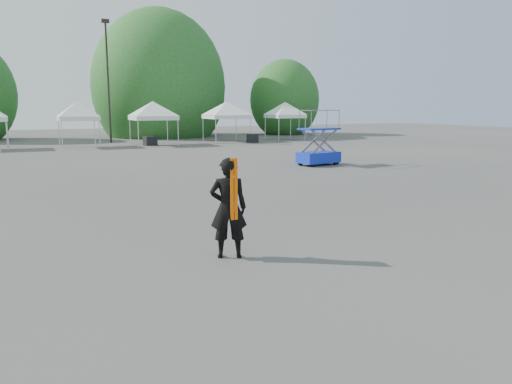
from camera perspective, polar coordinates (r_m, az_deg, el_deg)
name	(u,v)px	position (r m, az deg, el deg)	size (l,w,h in m)	color
ground	(212,236)	(11.57, -5.08, -5.05)	(120.00, 120.00, 0.00)	#474442
light_pole_east	(108,74)	(43.13, -16.58, 12.78)	(0.60, 0.25, 9.80)	black
tree_mid_e	(159,87)	(51.18, -11.01, 11.70)	(5.12, 5.12, 7.79)	#382314
tree_far_e	(284,100)	(54.08, 3.27, 10.46)	(3.84, 3.84, 5.84)	#382314
tent_e	(77,105)	(38.63, -19.74, 9.36)	(3.88, 3.88, 3.88)	silver
tent_f	(153,105)	(39.10, -11.72, 9.72)	(4.50, 4.50, 3.88)	silver
tent_g	(226,105)	(42.40, -3.42, 9.89)	(4.66, 4.66, 3.88)	silver
tent_h	(285,105)	(44.93, 3.35, 9.88)	(4.00, 4.00, 3.88)	silver
man	(228,208)	(9.74, -3.18, -1.82)	(0.84, 0.69, 1.99)	black
scissor_lift	(319,138)	(25.47, 7.21, 6.19)	(2.30, 1.44, 2.77)	#0D1CAD
crate_mid	(150,141)	(39.02, -12.01, 5.73)	(0.91, 0.70, 0.70)	black
crate_east	(253,138)	(41.42, -0.40, 6.16)	(0.88, 0.69, 0.69)	black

